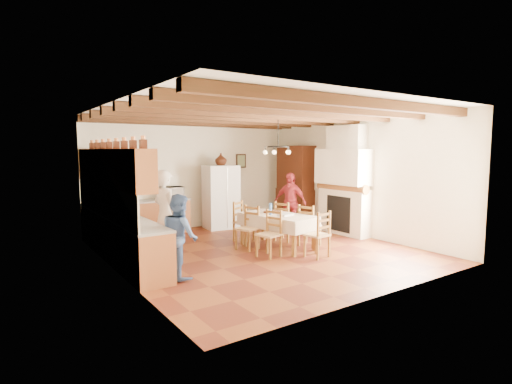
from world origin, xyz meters
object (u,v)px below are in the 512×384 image
chair_right_near (310,225)px  person_woman_red (290,202)px  refrigerator (221,197)px  person_woman_blue (180,236)px  chair_left_near (269,234)px  chair_left_far (247,228)px  chair_end_near (317,234)px  person_man (165,215)px  chair_right_far (285,221)px  microwave (172,193)px  chair_end_far (244,221)px  dining_table (278,218)px  hutch (295,185)px

chair_right_near → person_woman_red: 1.63m
refrigerator → person_woman_blue: bearing=-122.6°
chair_left_near → chair_left_far: size_ratio=1.00×
chair_end_near → person_man: person_man is taller
chair_right_far → microwave: microwave is taller
chair_right_near → chair_end_near: size_ratio=1.00×
chair_left_near → chair_right_far: same height
chair_end_far → microwave: microwave is taller
chair_left_near → microwave: bearing=176.2°
refrigerator → dining_table: bearing=-85.5°
dining_table → microwave: (-1.27, 2.95, 0.39)m
hutch → chair_left_far: 3.54m
refrigerator → person_woman_red: bearing=-44.2°
refrigerator → dining_table: 2.71m
hutch → person_man: bearing=-159.7°
refrigerator → chair_right_near: 3.07m
dining_table → person_man: person_man is taller
chair_left_near → chair_left_far: (-0.02, 0.76, 0.00)m
chair_end_near → chair_right_far: bearing=-111.8°
chair_end_near → chair_left_far: bearing=-65.4°
chair_left_far → person_man: bearing=-114.6°
chair_end_far → person_woman_red: bearing=-18.0°
refrigerator → microwave: bearing=175.5°
hutch → chair_end_near: size_ratio=2.39×
chair_left_near → person_man: bearing=-131.4°
person_man → refrigerator: bearing=-61.0°
person_man → person_woman_blue: size_ratio=1.25×
chair_right_near → person_woman_blue: size_ratio=0.66×
refrigerator → chair_end_near: size_ratio=1.83×
chair_right_far → hutch: bearing=-64.3°
chair_right_far → person_woman_red: size_ratio=0.61×
chair_right_near → person_woman_red: person_woman_red is taller
person_man → microwave: size_ratio=3.16×
refrigerator → microwave: (-1.34, 0.25, 0.18)m
chair_right_near → person_woman_blue: bearing=79.0°
chair_left_near → chair_end_far: same height
person_woman_blue → person_woman_red: (3.98, 1.92, 0.07)m
hutch → chair_left_near: (-2.90, -2.65, -0.67)m
chair_left_far → chair_right_far: (1.23, 0.20, 0.00)m
chair_end_near → person_man: (-2.64, 1.50, 0.42)m
chair_left_near → refrigerator: bearing=153.5°
microwave → person_man: bearing=-111.7°
refrigerator → chair_right_near: (0.63, -2.98, -0.40)m
hutch → person_woman_red: size_ratio=1.45×
chair_right_far → chair_end_near: bearing=146.5°
chair_end_far → chair_left_far: bearing=-143.3°
chair_left_far → refrigerator: bearing=144.5°
chair_left_near → person_woman_blue: 2.05m
person_woman_red → microwave: (-2.60, 1.75, 0.26)m
chair_end_near → person_woman_red: (1.15, 2.28, 0.31)m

